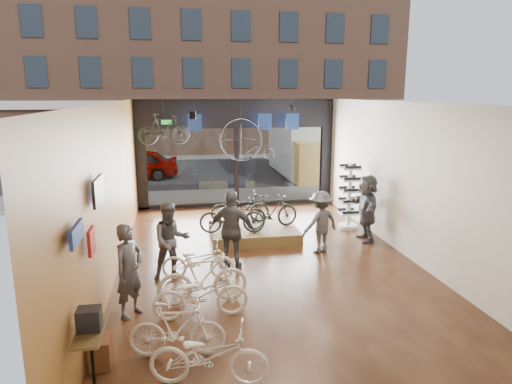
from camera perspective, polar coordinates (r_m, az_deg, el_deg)
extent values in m
cube|color=black|center=(11.01, 1.64, -9.17)|extent=(7.00, 12.00, 0.04)
cube|color=black|center=(10.25, 1.77, 11.23)|extent=(7.00, 12.00, 0.04)
cube|color=#B1733B|center=(10.37, -17.74, -0.03)|extent=(0.04, 12.00, 3.80)
cube|color=beige|center=(11.67, 18.91, 1.21)|extent=(0.04, 12.00, 3.80)
cube|color=beige|center=(4.98, 15.84, -13.29)|extent=(7.00, 0.04, 3.80)
cube|color=#198C26|center=(15.96, -11.12, 8.63)|extent=(0.35, 0.06, 0.18)
cube|color=black|center=(25.45, -4.99, 3.17)|extent=(30.00, 18.00, 0.02)
cube|color=slate|center=(17.81, -2.90, -0.53)|extent=(30.00, 2.40, 0.12)
cube|color=slate|center=(29.38, -5.65, 4.52)|extent=(30.00, 2.00, 0.12)
cube|color=brown|center=(31.75, -6.27, 17.64)|extent=(26.00, 5.00, 14.00)
imported|color=gray|center=(22.39, -14.92, 3.36)|extent=(4.04, 1.63, 1.38)
imported|color=beige|center=(6.75, -5.91, -19.70)|extent=(1.77, 0.93, 0.89)
imported|color=beige|center=(7.42, -9.86, -16.56)|extent=(1.54, 0.59, 0.90)
imported|color=beige|center=(8.49, -6.91, -12.58)|extent=(1.75, 0.67, 0.91)
imported|color=beige|center=(8.98, -6.67, -10.61)|extent=(1.78, 0.64, 1.05)
imported|color=beige|center=(10.14, -7.25, -8.57)|extent=(1.63, 0.75, 0.83)
cube|color=#4C381A|center=(12.88, -0.30, -5.13)|extent=(2.40, 1.80, 0.30)
imported|color=black|center=(12.29, -2.99, -3.03)|extent=(1.82, 0.80, 0.93)
imported|color=black|center=(12.71, 1.97, -2.43)|extent=(1.66, 0.84, 0.96)
imported|color=black|center=(13.26, -2.01, -1.94)|extent=(1.72, 0.65, 0.90)
imported|color=#3F3F44|center=(8.66, -15.56, -9.45)|extent=(0.72, 0.76, 1.74)
imported|color=#3F3F44|center=(10.14, -10.57, -6.02)|extent=(0.96, 0.82, 1.72)
imported|color=#3F3F44|center=(10.46, -2.99, -4.81)|extent=(1.19, 0.82, 1.87)
imported|color=#3F3F44|center=(11.69, 8.08, -3.76)|extent=(1.18, 0.94, 1.60)
imported|color=#3F3F44|center=(12.85, 13.68, -1.95)|extent=(0.69, 1.76, 1.85)
imported|color=black|center=(14.29, -11.43, 7.71)|extent=(1.64, 0.76, 0.95)
cube|color=#1E3F99|center=(15.29, -7.67, 8.59)|extent=(0.45, 0.03, 0.55)
cube|color=#1E3F99|center=(15.55, 1.14, 8.76)|extent=(0.45, 0.03, 0.55)
cube|color=#1E3F99|center=(15.76, 4.58, 8.77)|extent=(0.45, 0.03, 0.55)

